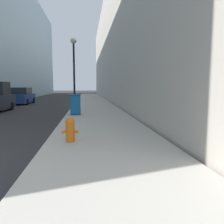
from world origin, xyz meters
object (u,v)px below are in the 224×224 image
object	(u,v)px
fire_hydrant	(70,129)
trash_bin	(76,104)
lamppost	(74,64)
parked_sedan_near	(22,96)

from	to	relation	value
fire_hydrant	trash_bin	distance (m)	6.66
fire_hydrant	lamppost	bearing A→B (deg)	92.32
lamppost	parked_sedan_near	bearing A→B (deg)	128.02
fire_hydrant	trash_bin	world-z (taller)	trash_bin
trash_bin	lamppost	world-z (taller)	lamppost
fire_hydrant	lamppost	world-z (taller)	lamppost
trash_bin	lamppost	xyz separation A→B (m)	(-0.23, 3.21, 2.74)
lamppost	fire_hydrant	bearing A→B (deg)	-87.68
fire_hydrant	lamppost	xyz separation A→B (m)	(-0.40, 9.86, 2.97)
trash_bin	parked_sedan_near	xyz separation A→B (m)	(-6.23, 10.89, 0.02)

